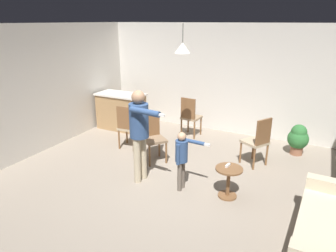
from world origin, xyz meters
The scene contains 14 objects.
ground centered at (0.00, 0.00, 0.00)m, with size 7.68×7.68×0.00m, color gray.
wall_back centered at (0.00, 3.20, 1.35)m, with size 6.40×0.10×2.70m, color beige.
wall_left centered at (-3.20, 0.00, 1.35)m, with size 0.10×6.40×2.70m, color beige.
kitchen_counter centered at (-2.45, 2.12, 0.48)m, with size 1.26×0.66×0.95m.
side_table_by_couch centered at (1.04, 0.13, 0.33)m, with size 0.44×0.44×0.52m.
person_adult centered at (-0.51, -0.04, 1.03)m, with size 0.80×0.54×1.66m.
person_child centered at (0.27, 0.01, 0.65)m, with size 0.56×0.30×1.04m.
dining_chair_by_counter centered at (1.22, 1.51, 0.55)m, with size 0.58×0.58×1.00m.
dining_chair_near_wall centered at (-1.53, 1.08, 0.55)m, with size 0.46×0.46×1.00m.
dining_chair_centre_back centered at (-0.60, 2.40, 0.55)m, with size 0.45×0.45×1.00m.
dining_chair_spare centered at (-0.73, 0.80, 0.55)m, with size 0.59×0.59×1.00m.
potted_plant_corner centered at (1.89, 2.45, 0.37)m, with size 0.44×0.44×0.67m.
spare_remote_on_table centered at (1.01, 0.18, 0.54)m, with size 0.04×0.13×0.04m, color white.
ceiling_light_pendant centered at (-0.32, 1.29, 2.25)m, with size 0.32×0.32×0.55m.
Camera 1 is at (2.15, -4.21, 2.76)m, focal length 32.62 mm.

